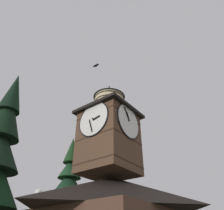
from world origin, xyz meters
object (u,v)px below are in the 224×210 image
(pine_tree_behind, at_px, (66,209))
(moon, at_px, (39,193))
(flying_bird_high, at_px, (96,66))
(clock_tower, at_px, (109,131))

(pine_tree_behind, bearing_deg, moon, -119.85)
(pine_tree_behind, height_order, flying_bird_high, flying_bird_high)
(clock_tower, distance_m, flying_bird_high, 7.17)
(clock_tower, relative_size, moon, 5.33)
(clock_tower, height_order, pine_tree_behind, clock_tower)
(clock_tower, bearing_deg, pine_tree_behind, -106.12)
(pine_tree_behind, relative_size, moon, 7.81)
(pine_tree_behind, xyz_separation_m, moon, (-14.90, -25.97, 7.00))
(clock_tower, xyz_separation_m, flying_bird_high, (1.27, -0.75, 7.01))
(flying_bird_high, bearing_deg, moon, -119.65)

